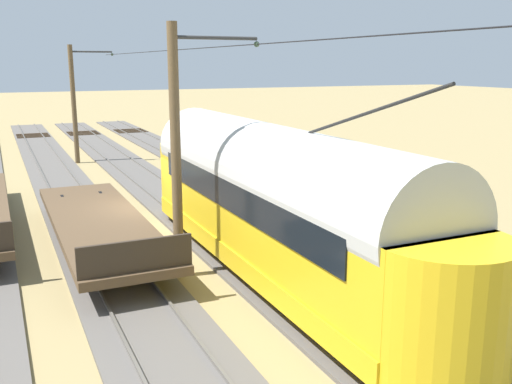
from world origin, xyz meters
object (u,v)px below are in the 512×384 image
at_px(catenary_pole_mid_near, 178,149).
at_px(catenary_pole_foreground, 75,102).
at_px(vintage_streetcar, 272,198).
at_px(switch_stand, 247,164).
at_px(flatcar_adjacent, 100,223).

bearing_deg(catenary_pole_mid_near, catenary_pole_foreground, -90.00).
xyz_separation_m(vintage_streetcar, catenary_pole_mid_near, (2.35, -1.00, 1.39)).
bearing_deg(switch_stand, flatcar_adjacent, 44.54).
bearing_deg(flatcar_adjacent, switch_stand, -135.46).
xyz_separation_m(vintage_streetcar, flatcar_adjacent, (4.02, -4.46, -1.39)).
distance_m(vintage_streetcar, switch_stand, 14.61).
height_order(vintage_streetcar, catenary_pole_foreground, catenary_pole_foreground).
bearing_deg(catenary_pole_foreground, vintage_streetcar, 96.16).
xyz_separation_m(catenary_pole_mid_near, switch_stand, (-7.57, -12.55, -2.95)).
distance_m(vintage_streetcar, catenary_pole_foreground, 21.95).
bearing_deg(switch_stand, catenary_pole_foreground, -47.39).
height_order(catenary_pole_foreground, switch_stand, catenary_pole_foreground).
xyz_separation_m(flatcar_adjacent, switch_stand, (-9.24, -9.09, -0.16)).
relative_size(vintage_streetcar, catenary_pole_foreground, 2.28).
bearing_deg(vintage_streetcar, catenary_pole_foreground, -83.84).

